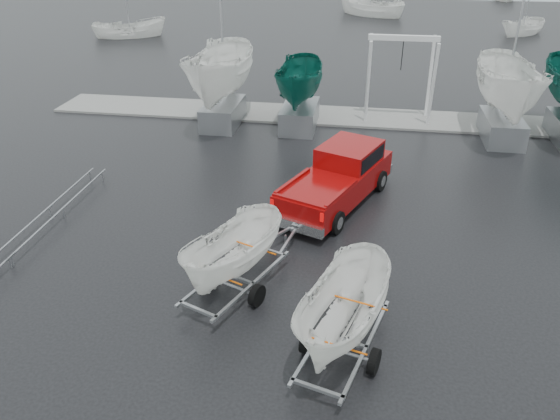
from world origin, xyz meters
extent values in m
plane|color=black|center=(0.00, 0.00, 0.00)|extent=(120.00, 120.00, 0.00)
cube|color=gray|center=(0.00, 13.00, 0.05)|extent=(30.00, 3.00, 0.12)
cube|color=#7E0607|center=(0.22, 3.48, 0.77)|extent=(3.89, 5.89, 0.91)
cube|color=#7E0607|center=(0.61, 4.42, 1.49)|extent=(2.48, 2.72, 0.82)
cube|color=black|center=(0.61, 4.42, 1.54)|extent=(2.42, 2.51, 0.53)
cube|color=silver|center=(-0.85, 0.86, 0.48)|extent=(1.86, 0.89, 0.34)
cylinder|color=black|center=(0.07, 5.52, 0.38)|extent=(0.56, 0.82, 0.77)
cylinder|color=black|center=(1.76, 4.83, 0.38)|extent=(0.56, 0.82, 0.77)
cylinder|color=black|center=(-1.31, 2.14, 0.38)|extent=(0.56, 0.82, 0.77)
cylinder|color=black|center=(0.38, 1.45, 0.38)|extent=(0.56, 0.82, 0.77)
cube|color=gray|center=(-2.57, -1.90, 0.45)|extent=(1.43, 3.36, 0.08)
cube|color=gray|center=(-1.55, -2.31, 0.45)|extent=(1.43, 3.36, 0.08)
cylinder|color=gray|center=(-2.13, -2.29, 0.30)|extent=(1.51, 0.68, 0.08)
cylinder|color=black|center=(-2.87, -1.99, 0.30)|extent=(0.39, 0.62, 0.60)
cylinder|color=black|center=(-1.39, -2.59, 0.30)|extent=(0.39, 0.62, 0.60)
imported|color=white|center=(-2.06, -2.10, 2.44)|extent=(1.92, 1.95, 3.89)
cube|color=#DF5907|center=(-1.75, -1.36, 1.00)|extent=(1.45, 0.63, 0.03)
cube|color=#DF5907|center=(-2.36, -2.84, 1.00)|extent=(1.45, 0.63, 0.03)
cube|color=gray|center=(0.39, -3.97, 0.45)|extent=(1.06, 3.48, 0.08)
cube|color=gray|center=(1.45, -4.27, 0.45)|extent=(1.06, 3.48, 0.08)
cylinder|color=gray|center=(0.87, -4.31, 0.30)|extent=(1.56, 0.52, 0.08)
cylinder|color=black|center=(0.10, -4.09, 0.30)|extent=(0.34, 0.63, 0.60)
cylinder|color=black|center=(1.64, -4.53, 0.30)|extent=(0.34, 0.63, 0.60)
imported|color=white|center=(0.92, -4.12, 2.58)|extent=(1.96, 1.99, 4.19)
cube|color=#DF5907|center=(1.14, -3.35, 1.00)|extent=(1.50, 0.47, 0.03)
cube|color=#DF5907|center=(0.70, -4.89, 1.00)|extent=(1.50, 0.47, 0.03)
cylinder|color=silver|center=(1.08, 12.20, 2.00)|extent=(0.16, 0.58, 3.99)
cylinder|color=silver|center=(1.08, 13.80, 2.00)|extent=(0.16, 0.58, 3.99)
cylinder|color=silver|center=(4.08, 12.20, 2.00)|extent=(0.16, 0.58, 3.99)
cylinder|color=silver|center=(4.08, 13.80, 2.00)|extent=(0.16, 0.58, 3.99)
cube|color=silver|center=(2.58, 13.00, 4.00)|extent=(3.30, 0.25, 0.25)
cube|color=gray|center=(-5.76, 11.00, 0.55)|extent=(1.60, 3.20, 1.10)
imported|color=white|center=(-5.76, 11.00, 4.65)|extent=(2.67, 2.74, 7.09)
cube|color=gray|center=(-2.04, 11.20, 0.55)|extent=(1.60, 3.20, 1.10)
imported|color=#0B5246|center=(-2.04, 11.20, 3.85)|extent=(2.07, 2.12, 5.50)
cube|color=gray|center=(7.19, 11.00, 0.55)|extent=(1.60, 3.20, 1.10)
imported|color=white|center=(7.19, 11.00, 4.47)|extent=(2.53, 2.60, 6.74)
cylinder|color=gray|center=(-8.75, 1.00, 0.35)|extent=(0.06, 6.50, 0.06)
cylinder|color=gray|center=(-9.25, 1.00, 0.35)|extent=(0.06, 6.50, 0.06)
imported|color=white|center=(-19.05, 31.30, 0.00)|extent=(3.09, 3.06, 6.10)
imported|color=white|center=(0.82, 46.01, 0.00)|extent=(4.05, 4.02, 7.71)
imported|color=white|center=(13.99, 37.72, 0.00)|extent=(3.05, 3.05, 5.67)
camera|label=1|loc=(1.01, -13.77, 8.97)|focal=35.00mm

